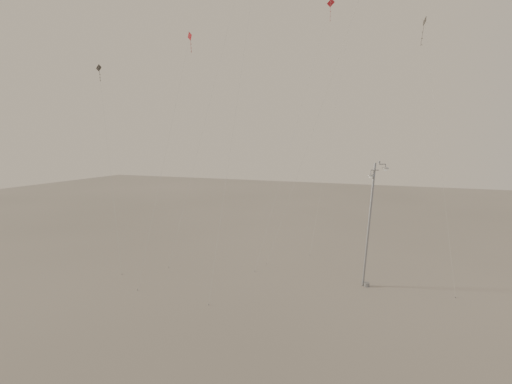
% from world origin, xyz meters
% --- Properties ---
extents(ground, '(160.00, 160.00, 0.00)m').
position_xyz_m(ground, '(0.00, 0.00, 0.00)').
color(ground, '#A29486').
rests_on(ground, ground).
extents(street_lamp, '(1.68, 0.90, 9.87)m').
position_xyz_m(street_lamp, '(6.61, 6.54, 5.26)').
color(street_lamp, '#96999E').
rests_on(street_lamp, ground).
extents(kite_0, '(3.56, 11.71, 31.36)m').
position_xyz_m(kite_0, '(-8.18, 13.84, 24.63)').
color(kite_0, maroon).
rests_on(kite_0, ground).
extents(kite_1, '(0.44, 10.21, 26.07)m').
position_xyz_m(kite_1, '(-3.59, 6.14, 19.24)').
color(kite_1, '#2D2925').
rests_on(kite_1, ground).
extents(kite_3, '(1.16, 10.14, 21.38)m').
position_xyz_m(kite_3, '(-10.32, 6.81, 16.12)').
color(kite_3, maroon).
rests_on(kite_3, ground).
extents(kite_4, '(3.30, 5.11, 21.22)m').
position_xyz_m(kite_4, '(10.35, 10.24, 16.58)').
color(kite_4, '#2D2925').
rests_on(kite_4, ground).
extents(kite_5, '(2.85, 12.23, 32.61)m').
position_xyz_m(kite_5, '(2.23, 21.93, 24.05)').
color(kite_5, '#AB4B1C').
rests_on(kite_5, ground).
extents(kite_6, '(5.09, 3.91, 18.33)m').
position_xyz_m(kite_6, '(-16.75, 4.36, 13.27)').
color(kite_6, '#2D2925').
rests_on(kite_6, ground).
extents(kite_7, '(3.20, 17.28, 27.54)m').
position_xyz_m(kite_7, '(-0.88, 19.85, 21.09)').
color(kite_7, maroon).
rests_on(kite_7, ground).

